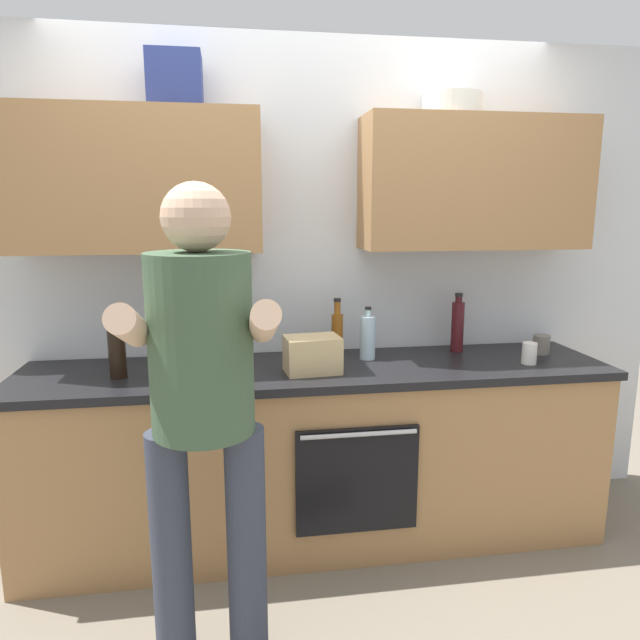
% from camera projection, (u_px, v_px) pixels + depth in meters
% --- Properties ---
extents(ground_plane, '(12.00, 12.00, 0.00)m').
position_uv_depth(ground_plane, '(318.00, 535.00, 2.93)').
color(ground_plane, '#756B5B').
extents(back_wall_unit, '(4.00, 0.38, 2.50)m').
position_uv_depth(back_wall_unit, '(310.00, 240.00, 2.90)').
color(back_wall_unit, silver).
rests_on(back_wall_unit, ground).
extents(counter, '(2.84, 0.67, 0.90)m').
position_uv_depth(counter, '(318.00, 453.00, 2.84)').
color(counter, '#A37547').
rests_on(counter, ground).
extents(person_standing, '(0.49, 0.45, 1.74)m').
position_uv_depth(person_standing, '(203.00, 399.00, 1.89)').
color(person_standing, '#383D4C').
rests_on(person_standing, ground).
extents(bottle_wine, '(0.07, 0.07, 0.31)m').
position_uv_depth(bottle_wine, '(458.00, 325.00, 3.02)').
color(bottle_wine, '#471419').
rests_on(bottle_wine, counter).
extents(bottle_water, '(0.08, 0.08, 0.27)m').
position_uv_depth(bottle_water, '(368.00, 337.00, 2.87)').
color(bottle_water, silver).
rests_on(bottle_water, counter).
extents(bottle_vinegar, '(0.06, 0.06, 0.34)m').
position_uv_depth(bottle_vinegar, '(163.00, 350.00, 2.49)').
color(bottle_vinegar, brown).
rests_on(bottle_vinegar, counter).
extents(bottle_soy, '(0.08, 0.08, 0.33)m').
position_uv_depth(bottle_soy, '(117.00, 348.00, 2.55)').
color(bottle_soy, black).
rests_on(bottle_soy, counter).
extents(bottle_syrup, '(0.06, 0.06, 0.31)m').
position_uv_depth(bottle_syrup, '(337.00, 333.00, 2.88)').
color(bottle_syrup, '#8C4C14').
rests_on(bottle_syrup, counter).
extents(cup_coffee, '(0.07, 0.07, 0.11)m').
position_uv_depth(cup_coffee, '(529.00, 353.00, 2.79)').
color(cup_coffee, white).
rests_on(cup_coffee, counter).
extents(cup_stoneware, '(0.09, 0.09, 0.10)m').
position_uv_depth(cup_stoneware, '(541.00, 344.00, 2.99)').
color(cup_stoneware, slate).
rests_on(cup_stoneware, counter).
extents(grocery_bag_bread, '(0.27, 0.20, 0.17)m').
position_uv_depth(grocery_bag_bread, '(312.00, 354.00, 2.64)').
color(grocery_bag_bread, tan).
rests_on(grocery_bag_bread, counter).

